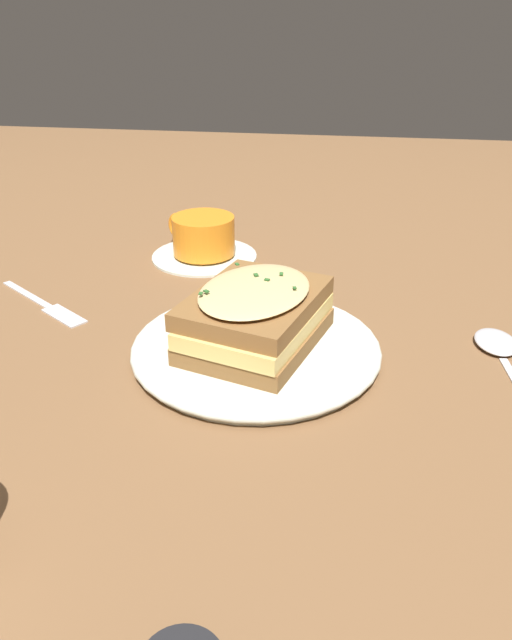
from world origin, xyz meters
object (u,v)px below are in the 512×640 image
at_px(sandwich, 255,316).
at_px(fork, 50,307).
at_px(dinner_plate, 256,348).
at_px(spoon, 498,347).
at_px(teacup_with_saucer, 203,240).

xyz_separation_m(sandwich, fork, (-0.07, -0.26, -0.04)).
bearing_deg(dinner_plate, fork, -105.56).
height_order(dinner_plate, fork, dinner_plate).
height_order(fork, spoon, spoon).
distance_m(teacup_with_saucer, fork, 0.24).
height_order(sandwich, teacup_with_saucer, sandwich).
bearing_deg(teacup_with_saucer, spoon, -175.63).
relative_size(fork, spoon, 0.87).
distance_m(dinner_plate, sandwich, 0.04).
relative_size(sandwich, fork, 1.22).
xyz_separation_m(teacup_with_saucer, fork, (0.19, -0.15, -0.02)).
relative_size(sandwich, teacup_with_saucer, 1.23).
distance_m(fork, spoon, 0.51).
bearing_deg(fork, spoon, 122.02).
bearing_deg(spoon, dinner_plate, -174.44).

